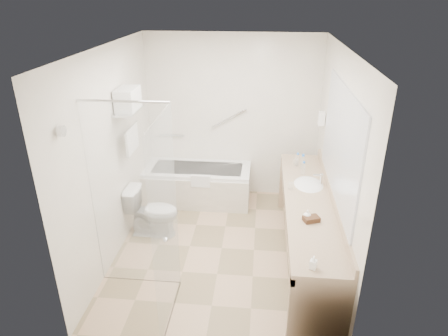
# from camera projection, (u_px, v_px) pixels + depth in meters

# --- Properties ---
(floor) EXTENTS (3.20, 3.20, 0.00)m
(floor) POSITION_uv_depth(u_px,v_px,m) (222.00, 248.00, 5.14)
(floor) COLOR tan
(floor) RESTS_ON ground
(ceiling) EXTENTS (2.60, 3.20, 0.10)m
(ceiling) POSITION_uv_depth(u_px,v_px,m) (221.00, 48.00, 4.10)
(ceiling) COLOR white
(ceiling) RESTS_ON wall_back
(wall_back) EXTENTS (2.60, 0.10, 2.50)m
(wall_back) POSITION_uv_depth(u_px,v_px,m) (232.00, 118.00, 6.07)
(wall_back) COLOR beige
(wall_back) RESTS_ON ground
(wall_front) EXTENTS (2.60, 0.10, 2.50)m
(wall_front) POSITION_uv_depth(u_px,v_px,m) (200.00, 238.00, 3.17)
(wall_front) COLOR beige
(wall_front) RESTS_ON ground
(wall_left) EXTENTS (0.10, 3.20, 2.50)m
(wall_left) POSITION_uv_depth(u_px,v_px,m) (113.00, 155.00, 4.74)
(wall_left) COLOR beige
(wall_left) RESTS_ON ground
(wall_right) EXTENTS (0.10, 3.20, 2.50)m
(wall_right) POSITION_uv_depth(u_px,v_px,m) (336.00, 164.00, 4.51)
(wall_right) COLOR beige
(wall_right) RESTS_ON ground
(bathtub) EXTENTS (1.60, 0.73, 0.59)m
(bathtub) POSITION_uv_depth(u_px,v_px,m) (198.00, 184.00, 6.19)
(bathtub) COLOR silver
(bathtub) RESTS_ON floor
(grab_bar_short) EXTENTS (0.40, 0.03, 0.03)m
(grab_bar_short) POSITION_uv_depth(u_px,v_px,m) (172.00, 135.00, 6.24)
(grab_bar_short) COLOR silver
(grab_bar_short) RESTS_ON wall_back
(grab_bar_long) EXTENTS (0.53, 0.03, 0.33)m
(grab_bar_long) POSITION_uv_depth(u_px,v_px,m) (229.00, 118.00, 6.04)
(grab_bar_long) COLOR silver
(grab_bar_long) RESTS_ON wall_back
(shower_enclosure) EXTENTS (0.96, 0.91, 2.11)m
(shower_enclosure) POSITION_uv_depth(u_px,v_px,m) (148.00, 211.00, 3.92)
(shower_enclosure) COLOR silver
(shower_enclosure) RESTS_ON floor
(towel_shelf) EXTENTS (0.24, 0.55, 0.81)m
(towel_shelf) POSITION_uv_depth(u_px,v_px,m) (129.00, 106.00, 4.84)
(towel_shelf) COLOR silver
(towel_shelf) RESTS_ON wall_left
(vanity_counter) EXTENTS (0.55, 2.70, 0.95)m
(vanity_counter) POSITION_uv_depth(u_px,v_px,m) (308.00, 216.00, 4.65)
(vanity_counter) COLOR tan
(vanity_counter) RESTS_ON floor
(sink) EXTENTS (0.40, 0.52, 0.14)m
(sink) POSITION_uv_depth(u_px,v_px,m) (308.00, 186.00, 4.93)
(sink) COLOR silver
(sink) RESTS_ON vanity_counter
(faucet) EXTENTS (0.03, 0.03, 0.14)m
(faucet) POSITION_uv_depth(u_px,v_px,m) (321.00, 179.00, 4.87)
(faucet) COLOR silver
(faucet) RESTS_ON vanity_counter
(mirror) EXTENTS (0.02, 2.00, 1.20)m
(mirror) POSITION_uv_depth(u_px,v_px,m) (340.00, 144.00, 4.25)
(mirror) COLOR silver
(mirror) RESTS_ON wall_right
(hairdryer_unit) EXTENTS (0.08, 0.10, 0.18)m
(hairdryer_unit) POSITION_uv_depth(u_px,v_px,m) (322.00, 119.00, 5.38)
(hairdryer_unit) COLOR white
(hairdryer_unit) RESTS_ON wall_right
(toilet) EXTENTS (0.69, 0.40, 0.67)m
(toilet) POSITION_uv_depth(u_px,v_px,m) (153.00, 212.00, 5.32)
(toilet) COLOR silver
(toilet) RESTS_ON floor
(amenity_basket) EXTENTS (0.19, 0.16, 0.05)m
(amenity_basket) POSITION_uv_depth(u_px,v_px,m) (311.00, 219.00, 4.14)
(amenity_basket) COLOR #472B19
(amenity_basket) RESTS_ON vanity_counter
(soap_bottle_a) EXTENTS (0.10, 0.14, 0.06)m
(soap_bottle_a) POSITION_uv_depth(u_px,v_px,m) (313.00, 266.00, 3.44)
(soap_bottle_a) COLOR white
(soap_bottle_a) RESTS_ON vanity_counter
(soap_bottle_b) EXTENTS (0.10, 0.12, 0.08)m
(soap_bottle_b) POSITION_uv_depth(u_px,v_px,m) (307.00, 216.00, 4.17)
(soap_bottle_b) COLOR white
(soap_bottle_b) RESTS_ON vanity_counter
(water_bottle_left) EXTENTS (0.06, 0.06, 0.19)m
(water_bottle_left) POSITION_uv_depth(u_px,v_px,m) (297.00, 160.00, 5.39)
(water_bottle_left) COLOR silver
(water_bottle_left) RESTS_ON vanity_counter
(water_bottle_mid) EXTENTS (0.06, 0.06, 0.18)m
(water_bottle_mid) POSITION_uv_depth(u_px,v_px,m) (304.00, 168.00, 5.15)
(water_bottle_mid) COLOR silver
(water_bottle_mid) RESTS_ON vanity_counter
(water_bottle_right) EXTENTS (0.07, 0.07, 0.21)m
(water_bottle_right) POSITION_uv_depth(u_px,v_px,m) (303.00, 162.00, 5.29)
(water_bottle_right) COLOR silver
(water_bottle_right) RESTS_ON vanity_counter
(drinking_glass_near) EXTENTS (0.09, 0.09, 0.09)m
(drinking_glass_near) POSITION_uv_depth(u_px,v_px,m) (296.00, 162.00, 5.43)
(drinking_glass_near) COLOR silver
(drinking_glass_near) RESTS_ON vanity_counter
(drinking_glass_far) EXTENTS (0.08, 0.08, 0.09)m
(drinking_glass_far) POSITION_uv_depth(u_px,v_px,m) (291.00, 186.00, 4.78)
(drinking_glass_far) COLOR silver
(drinking_glass_far) RESTS_ON vanity_counter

